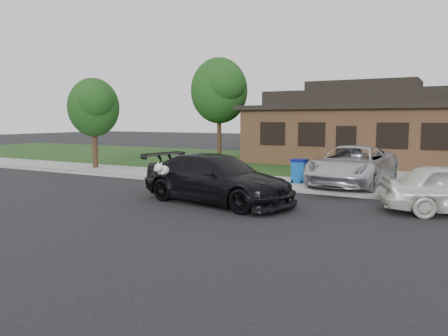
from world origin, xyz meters
The scene contains 11 objects.
ground centered at (0.00, 0.00, 0.00)m, with size 120.00×120.00×0.00m, color black.
sidewalk centered at (0.00, 5.00, 0.06)m, with size 60.00×3.00×0.12m, color gray.
curb centered at (0.00, 3.50, 0.06)m, with size 60.00×0.12×0.12m, color gray.
lawn centered at (0.00, 13.00, 0.07)m, with size 60.00×13.00×0.13m, color #193814.
driveway centered at (6.00, 10.00, 0.07)m, with size 4.50×13.00×0.14m, color gray.
sedan centered at (2.48, 0.46, 0.76)m, with size 5.56×3.08×1.52m.
minivan centered at (5.56, 5.54, 0.88)m, with size 2.45×5.30×1.47m, color silver.
recycling_bin centered at (3.59, 5.08, 0.59)m, with size 0.56×0.60×0.94m.
house centered at (4.00, 15.00, 2.13)m, with size 12.60×8.60×4.65m.
tree_0 centered at (-4.34, 12.88, 4.48)m, with size 3.78×3.60×6.34m.
tree_2 centered at (-7.38, 5.11, 3.27)m, with size 2.73×2.60×4.59m.
Camera 1 is at (9.22, -11.34, 2.63)m, focal length 35.00 mm.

